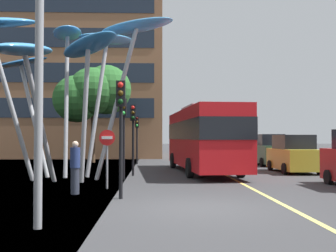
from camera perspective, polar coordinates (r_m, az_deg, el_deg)
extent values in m
cube|color=#38383A|center=(11.47, 4.41, -11.54)|extent=(120.00, 240.00, 0.10)
cube|color=#E0D666|center=(11.98, 16.36, -10.83)|extent=(0.16, 144.00, 0.01)
cube|color=red|center=(22.69, 4.90, -1.72)|extent=(3.31, 11.14, 3.09)
cube|color=black|center=(22.69, 4.90, -0.62)|extent=(3.34, 11.25, 0.99)
cube|color=yellow|center=(28.07, 2.73, 0.83)|extent=(1.37, 0.20, 0.36)
cube|color=#B2B2B7|center=(22.75, 4.89, 2.48)|extent=(2.15, 3.98, 0.24)
cylinder|color=black|center=(26.32, 6.12, -4.79)|extent=(0.35, 0.98, 0.96)
cylinder|color=black|center=(25.90, 0.72, -4.85)|extent=(0.35, 0.98, 0.96)
cylinder|color=black|center=(20.10, 10.11, -5.74)|extent=(0.35, 0.98, 0.96)
cylinder|color=black|center=(19.55, 3.06, -5.88)|extent=(0.35, 0.98, 0.96)
cylinder|color=#9EA0A5|center=(18.75, -7.19, 3.21)|extent=(2.07, 0.52, 7.07)
ellipsoid|color=#4CA3E5|center=(19.17, -4.37, 13.77)|extent=(3.51, 1.73, 0.95)
cylinder|color=#9EA0A5|center=(20.69, -9.86, 2.76)|extent=(1.11, 1.23, 7.05)
ellipsoid|color=#4CA3E5|center=(21.66, -8.52, 11.96)|extent=(3.26, 3.48, 0.89)
cylinder|color=#9EA0A5|center=(20.93, -14.03, 3.21)|extent=(0.53, 1.90, 7.40)
ellipsoid|color=#4299E0|center=(22.38, -13.89, 12.44)|extent=(2.13, 4.08, 0.70)
cylinder|color=#9EA0A5|center=(21.41, -18.31, 1.07)|extent=(2.12, 1.77, 5.89)
ellipsoid|color=#2D7FD1|center=(22.71, -19.96, 8.31)|extent=(4.08, 3.68, 0.57)
cylinder|color=#9EA0A5|center=(19.09, -21.18, 2.96)|extent=(2.03, 1.08, 6.90)
cylinder|color=#9EA0A5|center=(17.55, -17.48, 0.82)|extent=(0.89, 2.55, 5.39)
ellipsoid|color=#4299E0|center=(16.86, -19.54, 10.03)|extent=(2.42, 3.78, 1.01)
cylinder|color=#9EA0A5|center=(17.70, -11.57, 1.57)|extent=(0.61, 0.73, 5.84)
ellipsoid|color=#388EDB|center=(17.86, -11.10, 10.98)|extent=(3.42, 4.01, 0.80)
cylinder|color=black|center=(12.93, -6.60, -1.95)|extent=(0.12, 0.12, 3.70)
cube|color=black|center=(12.87, -6.63, 4.52)|extent=(0.28, 0.24, 0.80)
sphere|color=red|center=(12.77, -6.67, 5.74)|extent=(0.18, 0.18, 0.18)
sphere|color=#3A2707|center=(12.74, -6.68, 4.58)|extent=(0.18, 0.18, 0.18)
sphere|color=black|center=(12.71, -6.68, 3.41)|extent=(0.18, 0.18, 0.18)
cylinder|color=black|center=(18.62, -6.23, -1.88)|extent=(0.12, 0.12, 3.69)
cube|color=black|center=(18.53, -6.25, 2.59)|extent=(0.28, 0.24, 0.80)
sphere|color=#390706|center=(18.42, -6.27, 3.42)|extent=(0.18, 0.18, 0.18)
sphere|color=#3A2707|center=(18.40, -6.28, 2.62)|extent=(0.18, 0.18, 0.18)
sphere|color=green|center=(18.38, -6.28, 1.81)|extent=(0.18, 0.18, 0.18)
cylinder|color=black|center=(20.70, -4.91, -2.01)|extent=(0.12, 0.12, 3.58)
cube|color=black|center=(20.60, -4.92, 1.85)|extent=(0.28, 0.24, 0.80)
sphere|color=red|center=(20.49, -4.94, 2.60)|extent=(0.18, 0.18, 0.18)
sphere|color=#3A2707|center=(20.47, -4.94, 1.87)|extent=(0.18, 0.18, 0.18)
sphere|color=black|center=(20.46, -4.94, 1.15)|extent=(0.18, 0.18, 0.18)
cylinder|color=black|center=(29.66, -4.36, -2.02)|extent=(0.12, 0.12, 3.47)
cube|color=black|center=(29.54, -4.36, 0.57)|extent=(0.28, 0.24, 0.80)
sphere|color=#390706|center=(29.42, -4.37, 1.08)|extent=(0.18, 0.18, 0.18)
sphere|color=#3A2707|center=(29.41, -4.37, 0.58)|extent=(0.18, 0.18, 0.18)
sphere|color=green|center=(29.40, -4.37, 0.07)|extent=(0.18, 0.18, 0.18)
cylinder|color=black|center=(18.14, 21.54, -6.67)|extent=(0.20, 0.60, 0.60)
cube|color=gold|center=(23.74, 17.15, -4.43)|extent=(1.85, 4.28, 1.12)
cube|color=black|center=(23.71, 17.13, -2.14)|extent=(1.70, 2.35, 0.78)
cylinder|color=black|center=(25.32, 18.15, -5.25)|extent=(0.20, 0.60, 0.60)
cylinder|color=black|center=(24.74, 14.11, -5.36)|extent=(0.20, 0.60, 0.60)
cylinder|color=black|center=(22.85, 20.47, -5.62)|extent=(0.20, 0.60, 0.60)
cylinder|color=black|center=(22.21, 16.02, -5.78)|extent=(0.20, 0.60, 0.60)
cube|color=#2D5138|center=(29.45, 13.91, -3.82)|extent=(1.71, 4.56, 1.21)
cube|color=black|center=(29.43, 13.90, -1.89)|extent=(1.58, 2.51, 0.78)
cylinder|color=black|center=(31.07, 14.72, -4.60)|extent=(0.20, 0.60, 0.60)
cylinder|color=black|center=(30.62, 11.64, -4.66)|extent=(0.20, 0.60, 0.60)
cylinder|color=black|center=(28.38, 16.38, -4.87)|extent=(0.20, 0.60, 0.60)
cylinder|color=black|center=(27.89, 13.03, -4.95)|extent=(0.20, 0.60, 0.60)
cylinder|color=gray|center=(9.30, -17.57, 11.28)|extent=(0.18, 0.18, 7.98)
cylinder|color=brown|center=(32.23, -10.45, -1.79)|extent=(0.34, 0.34, 3.67)
sphere|color=#286028|center=(31.77, -11.25, 5.06)|extent=(2.92, 2.92, 2.92)
sphere|color=#286028|center=(31.28, -10.59, 4.80)|extent=(3.60, 3.60, 3.60)
sphere|color=#286028|center=(31.92, -8.61, 5.04)|extent=(3.82, 3.82, 3.82)
sphere|color=#286028|center=(31.45, -12.69, 3.72)|extent=(3.54, 3.54, 3.54)
cylinder|color=brown|center=(44.38, -8.94, -2.44)|extent=(0.36, 0.36, 2.60)
sphere|color=#2D6B2D|center=(43.98, -10.12, 1.82)|extent=(3.53, 3.53, 3.53)
sphere|color=#2D6B2D|center=(43.94, -8.59, 2.33)|extent=(2.52, 2.52, 2.52)
sphere|color=#2D6B2D|center=(43.99, -7.44, 1.83)|extent=(2.54, 2.54, 2.54)
sphere|color=#2D6B2D|center=(44.08, -8.79, 0.33)|extent=(3.06, 3.06, 3.06)
cylinder|color=#2D3342|center=(14.32, -12.88, -7.52)|extent=(0.29, 0.29, 0.89)
cylinder|color=navy|center=(14.26, -12.86, -4.34)|extent=(0.34, 0.34, 0.70)
sphere|color=beige|center=(14.25, -12.85, -2.50)|extent=(0.22, 0.22, 0.22)
cylinder|color=gray|center=(15.64, -8.52, -4.60)|extent=(0.08, 0.08, 2.23)
cylinder|color=red|center=(15.59, -8.52, -1.62)|extent=(0.60, 0.03, 0.60)
cube|color=white|center=(15.56, -8.53, -1.62)|extent=(0.40, 0.04, 0.11)
cube|color=#8E6042|center=(46.10, -16.62, 7.91)|extent=(24.58, 14.52, 19.06)
cube|color=#1E2838|center=(38.56, -19.40, 2.43)|extent=(23.11, 0.08, 1.78)
cube|color=#1E2838|center=(38.92, -19.35, 7.10)|extent=(23.11, 0.08, 1.78)
cube|color=#1E2838|center=(39.52, -19.31, 11.66)|extent=(23.11, 0.08, 1.78)
cube|color=#1E2838|center=(40.36, -19.26, 16.05)|extent=(23.11, 0.08, 1.78)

